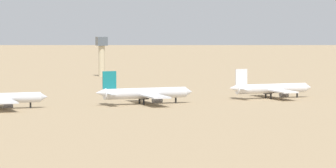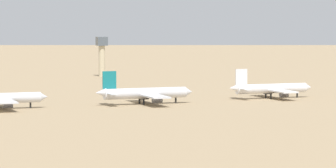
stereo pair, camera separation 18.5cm
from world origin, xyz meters
TOP-DOWN VIEW (x-y plane):
  - ground at (0.00, 0.00)m, footprint 4000.00×4000.00m
  - parked_jet_teal_4 at (1.10, -11.07)m, footprint 36.15×30.33m
  - parked_jet_white_5 at (53.32, -3.02)m, footprint 34.27×28.75m
  - control_tower at (25.65, 142.52)m, footprint 5.20×5.20m

SIDE VIEW (x-z plane):
  - ground at x=0.00m, z-range 0.00..0.00m
  - parked_jet_white_5 at x=53.32m, z-range -1.95..9.38m
  - parked_jet_teal_4 at x=1.10m, z-range -2.06..9.90m
  - control_tower at x=25.65m, z-range 2.09..22.30m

